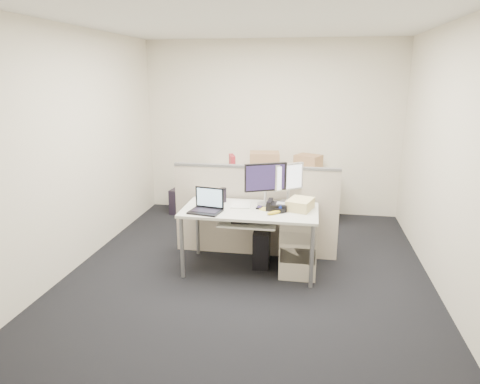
% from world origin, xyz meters
% --- Properties ---
extents(floor, '(4.00, 4.50, 0.01)m').
position_xyz_m(floor, '(0.00, 0.00, -0.01)').
color(floor, black).
rests_on(floor, ground).
extents(ceiling, '(4.00, 4.50, 0.01)m').
position_xyz_m(ceiling, '(0.00, 0.00, 2.70)').
color(ceiling, white).
rests_on(ceiling, ground).
extents(wall_back, '(4.00, 0.02, 2.70)m').
position_xyz_m(wall_back, '(0.00, 2.25, 1.35)').
color(wall_back, silver).
rests_on(wall_back, ground).
extents(wall_front, '(4.00, 0.02, 2.70)m').
position_xyz_m(wall_front, '(0.00, -2.25, 1.35)').
color(wall_front, silver).
rests_on(wall_front, ground).
extents(wall_left, '(0.02, 4.50, 2.70)m').
position_xyz_m(wall_left, '(-2.00, 0.00, 1.35)').
color(wall_left, silver).
rests_on(wall_left, ground).
extents(wall_right, '(0.02, 4.50, 2.70)m').
position_xyz_m(wall_right, '(2.00, 0.00, 1.35)').
color(wall_right, silver).
rests_on(wall_right, ground).
extents(desk, '(1.50, 0.75, 0.73)m').
position_xyz_m(desk, '(0.00, 0.00, 0.66)').
color(desk, silver).
rests_on(desk, floor).
extents(keyboard_tray, '(0.62, 0.32, 0.02)m').
position_xyz_m(keyboard_tray, '(0.00, -0.18, 0.62)').
color(keyboard_tray, silver).
rests_on(keyboard_tray, desk).
extents(drawer_pedestal, '(0.40, 0.55, 0.65)m').
position_xyz_m(drawer_pedestal, '(0.55, 0.05, 0.33)').
color(drawer_pedestal, '#AEA792').
rests_on(drawer_pedestal, floor).
extents(cubicle_partition, '(2.00, 0.06, 1.10)m').
position_xyz_m(cubicle_partition, '(0.00, 0.45, 0.55)').
color(cubicle_partition, '#B2A391').
rests_on(cubicle_partition, floor).
extents(back_counter, '(2.00, 0.60, 0.72)m').
position_xyz_m(back_counter, '(0.00, 1.93, 0.36)').
color(back_counter, '#AEA792').
rests_on(back_counter, floor).
extents(monitor_main, '(0.52, 0.37, 0.49)m').
position_xyz_m(monitor_main, '(0.15, 0.18, 0.97)').
color(monitor_main, black).
rests_on(monitor_main, desk).
extents(monitor_small, '(0.41, 0.37, 0.46)m').
position_xyz_m(monitor_small, '(0.40, 0.32, 0.96)').
color(monitor_small, '#B7B7BC').
rests_on(monitor_small, desk).
extents(laptop, '(0.37, 0.30, 0.25)m').
position_xyz_m(laptop, '(-0.46, -0.21, 0.86)').
color(laptop, black).
rests_on(laptop, desk).
extents(trackball, '(0.15, 0.15, 0.05)m').
position_xyz_m(trackball, '(0.34, -0.05, 0.75)').
color(trackball, black).
rests_on(trackball, desk).
extents(desk_phone, '(0.24, 0.20, 0.07)m').
position_xyz_m(desk_phone, '(0.30, 0.03, 0.77)').
color(desk_phone, black).
rests_on(desk_phone, desk).
extents(paper_stack, '(0.24, 0.29, 0.01)m').
position_xyz_m(paper_stack, '(-0.12, 0.12, 0.74)').
color(paper_stack, silver).
rests_on(paper_stack, desk).
extents(sticky_pad, '(0.12, 0.12, 0.01)m').
position_xyz_m(sticky_pad, '(0.16, 0.00, 0.74)').
color(sticky_pad, '#F8DF4D').
rests_on(sticky_pad, desk).
extents(travel_mug, '(0.08, 0.08, 0.15)m').
position_xyz_m(travel_mug, '(-0.35, 0.22, 0.81)').
color(travel_mug, black).
rests_on(travel_mug, desk).
extents(banana, '(0.16, 0.15, 0.04)m').
position_xyz_m(banana, '(0.28, -0.15, 0.75)').
color(banana, gold).
rests_on(banana, desk).
extents(cellphone, '(0.07, 0.12, 0.02)m').
position_xyz_m(cellphone, '(0.10, 0.05, 0.74)').
color(cellphone, black).
rests_on(cellphone, desk).
extents(manila_folders, '(0.32, 0.37, 0.12)m').
position_xyz_m(manila_folders, '(0.55, 0.08, 0.79)').
color(manila_folders, '#E4D28A').
rests_on(manila_folders, desk).
extents(keyboard, '(0.49, 0.24, 0.03)m').
position_xyz_m(keyboard, '(0.05, -0.14, 0.64)').
color(keyboard, black).
rests_on(keyboard, keyboard_tray).
extents(pc_tower_desk, '(0.21, 0.47, 0.43)m').
position_xyz_m(pc_tower_desk, '(0.12, 0.20, 0.21)').
color(pc_tower_desk, black).
rests_on(pc_tower_desk, floor).
extents(pc_tower_spare_dark, '(0.23, 0.45, 0.40)m').
position_xyz_m(pc_tower_spare_dark, '(-1.45, 1.94, 0.20)').
color(pc_tower_spare_dark, black).
rests_on(pc_tower_spare_dark, floor).
extents(pc_tower_spare_silver, '(0.18, 0.44, 0.40)m').
position_xyz_m(pc_tower_spare_silver, '(-1.34, 2.00, 0.20)').
color(pc_tower_spare_silver, '#B7B7BC').
rests_on(pc_tower_spare_silver, floor).
extents(cardboard_box_left, '(0.48, 0.38, 0.33)m').
position_xyz_m(cardboard_box_left, '(-0.05, 1.81, 0.88)').
color(cardboard_box_left, '#AA794C').
rests_on(cardboard_box_left, back_counter).
extents(cardboard_box_right, '(0.46, 0.42, 0.26)m').
position_xyz_m(cardboard_box_right, '(0.60, 2.05, 0.85)').
color(cardboard_box_right, '#AA794C').
rests_on(cardboard_box_right, back_counter).
extents(red_binder, '(0.15, 0.29, 0.27)m').
position_xyz_m(red_binder, '(-0.55, 1.83, 0.85)').
color(red_binder, '#B02630').
rests_on(red_binder, back_counter).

